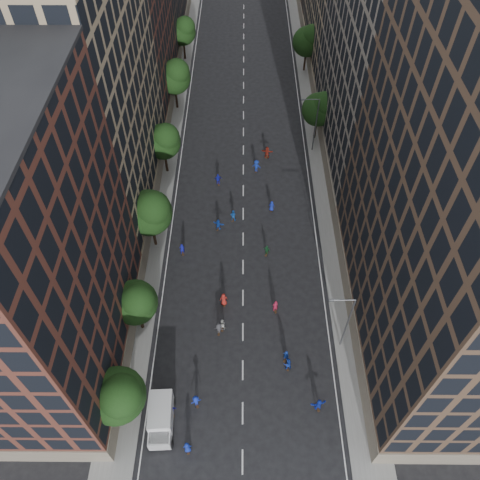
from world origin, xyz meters
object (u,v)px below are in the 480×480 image
at_px(streetlamp_near, 346,321).
at_px(skater_2, 287,364).
at_px(skater_1, 286,356).
at_px(cargo_van, 161,418).
at_px(streetlamp_far, 315,122).
at_px(skater_0, 187,447).

distance_m(streetlamp_near, skater_2, 7.62).
bearing_deg(skater_1, streetlamp_near, -139.95).
xyz_separation_m(cargo_van, skater_1, (12.36, 6.82, -0.54)).
distance_m(streetlamp_far, skater_1, 35.48).
relative_size(streetlamp_far, cargo_van, 1.79).
relative_size(cargo_van, skater_2, 2.78).
relative_size(streetlamp_far, skater_0, 5.41).
xyz_separation_m(streetlamp_near, skater_1, (-5.81, -1.73, -4.32)).
xyz_separation_m(streetlamp_near, cargo_van, (-18.17, -8.55, -3.78)).
distance_m(skater_0, skater_1, 13.40).
relative_size(streetlamp_near, skater_1, 5.36).
xyz_separation_m(skater_1, skater_2, (0.10, -0.95, 0.06)).
bearing_deg(cargo_van, skater_2, 22.40).
bearing_deg(skater_1, skater_2, 119.30).
height_order(cargo_van, skater_2, cargo_van).
xyz_separation_m(streetlamp_far, skater_1, (-5.81, -34.73, -4.32)).
xyz_separation_m(cargo_van, skater_2, (12.46, 5.87, -0.48)).
bearing_deg(skater_0, streetlamp_near, -153.58).
bearing_deg(cargo_van, streetlamp_near, 22.37).
height_order(streetlamp_near, streetlamp_far, same).
height_order(cargo_van, skater_1, cargo_van).
bearing_deg(skater_1, streetlamp_far, -76.04).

